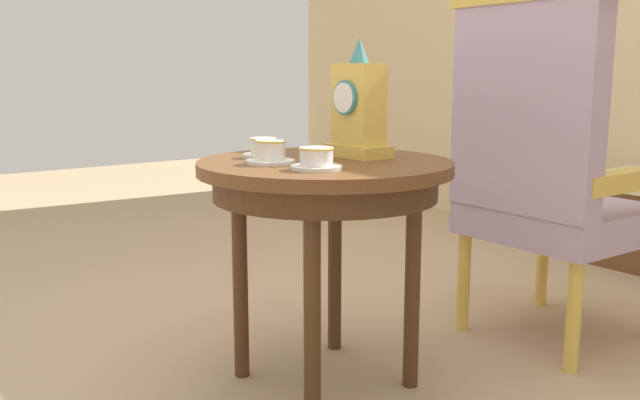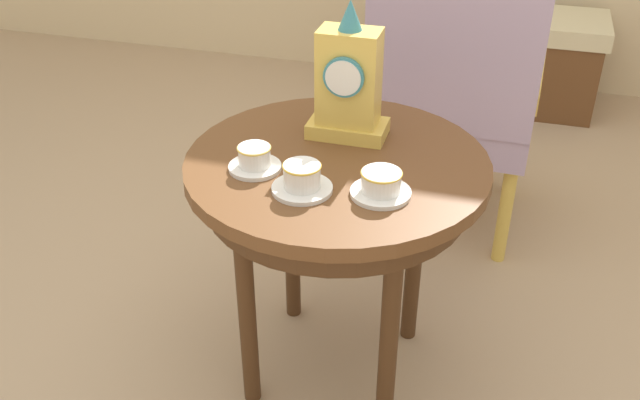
% 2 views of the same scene
% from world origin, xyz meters
% --- Properties ---
extents(ground_plane, '(10.00, 10.00, 0.00)m').
position_xyz_m(ground_plane, '(0.00, 0.00, 0.00)').
color(ground_plane, tan).
extents(side_table, '(0.71, 0.71, 0.65)m').
position_xyz_m(side_table, '(0.08, -0.01, 0.57)').
color(side_table, brown).
rests_on(side_table, ground).
extents(teacup_left, '(0.12, 0.12, 0.06)m').
position_xyz_m(teacup_left, '(-0.08, -0.10, 0.68)').
color(teacup_left, white).
rests_on(teacup_left, side_table).
extents(teacup_right, '(0.13, 0.13, 0.06)m').
position_xyz_m(teacup_right, '(0.05, -0.16, 0.68)').
color(teacup_right, white).
rests_on(teacup_right, side_table).
extents(teacup_center, '(0.13, 0.13, 0.06)m').
position_xyz_m(teacup_center, '(0.21, -0.13, 0.68)').
color(teacup_center, white).
rests_on(teacup_center, side_table).
extents(mantel_clock, '(0.19, 0.11, 0.34)m').
position_xyz_m(mantel_clock, '(0.07, 0.12, 0.79)').
color(mantel_clock, gold).
rests_on(mantel_clock, side_table).
extents(armchair, '(0.56, 0.54, 1.14)m').
position_xyz_m(armchair, '(0.27, 0.75, 0.59)').
color(armchair, '#B299B7').
rests_on(armchair, ground).
extents(window_bench, '(1.02, 0.40, 0.44)m').
position_xyz_m(window_bench, '(0.32, 1.95, 0.22)').
color(window_bench, beige).
rests_on(window_bench, ground).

